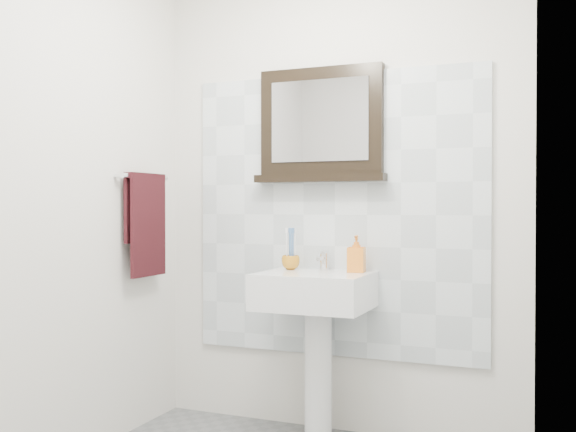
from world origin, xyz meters
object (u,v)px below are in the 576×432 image
(pedestal_sink, at_px, (315,309))
(hand_towel, at_px, (146,216))
(toothbrush_cup, at_px, (291,262))
(framed_mirror, at_px, (321,127))
(soap_dispenser, at_px, (356,254))

(pedestal_sink, distance_m, hand_towel, 1.03)
(toothbrush_cup, height_order, framed_mirror, framed_mirror)
(framed_mirror, bearing_deg, toothbrush_cup, -147.78)
(framed_mirror, bearing_deg, pedestal_sink, -78.66)
(soap_dispenser, relative_size, hand_towel, 0.34)
(soap_dispenser, xyz_separation_m, framed_mirror, (-0.22, 0.09, 0.66))
(framed_mirror, bearing_deg, soap_dispenser, -21.25)
(pedestal_sink, bearing_deg, toothbrush_cup, 150.19)
(toothbrush_cup, bearing_deg, pedestal_sink, -29.81)
(framed_mirror, height_order, hand_towel, framed_mirror)
(hand_towel, bearing_deg, framed_mirror, 21.66)
(toothbrush_cup, height_order, soap_dispenser, soap_dispenser)
(soap_dispenser, relative_size, framed_mirror, 0.26)
(toothbrush_cup, relative_size, soap_dispenser, 0.51)
(toothbrush_cup, distance_m, hand_towel, 0.81)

